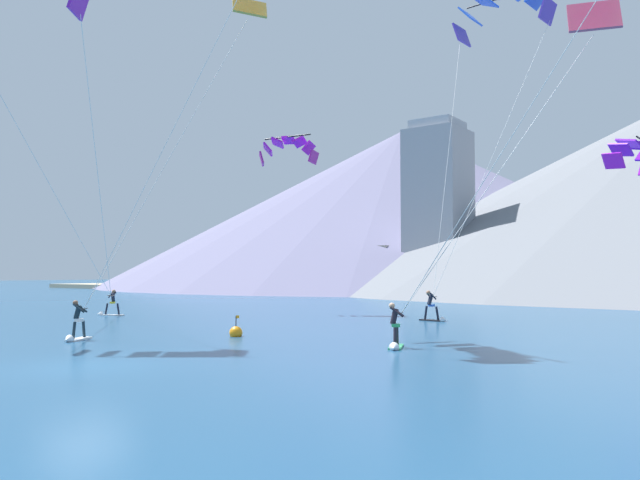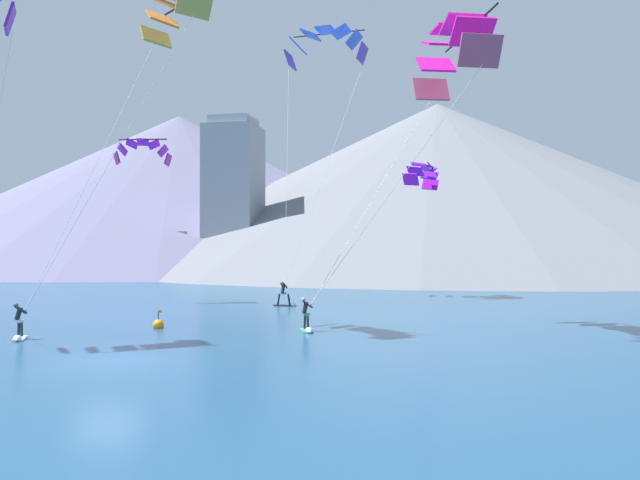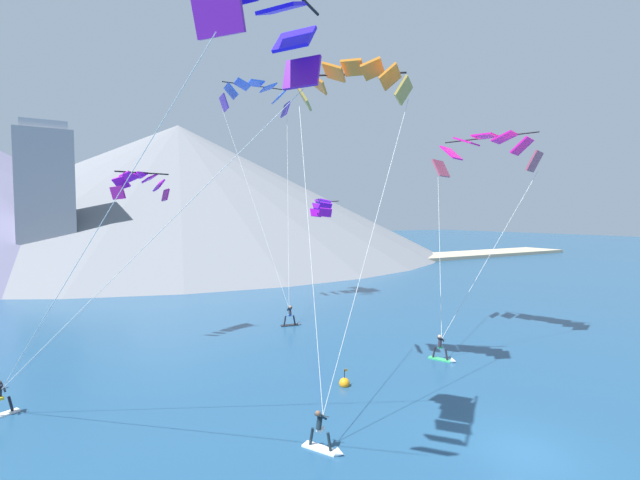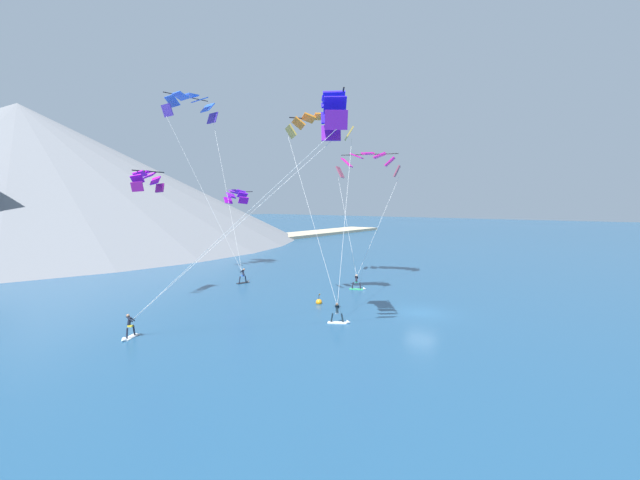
{
  "view_description": "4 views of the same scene",
  "coord_description": "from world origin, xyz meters",
  "px_view_note": "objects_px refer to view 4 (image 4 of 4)",
  "views": [
    {
      "loc": [
        16.01,
        -10.66,
        2.7
      ],
      "look_at": [
        -2.25,
        14.48,
        4.34
      ],
      "focal_mm": 35.0,
      "sensor_mm": 36.0,
      "label": 1
    },
    {
      "loc": [
        11.93,
        -19.81,
        4.0
      ],
      "look_at": [
        3.4,
        19.42,
        4.49
      ],
      "focal_mm": 35.0,
      "sensor_mm": 36.0,
      "label": 2
    },
    {
      "loc": [
        -14.59,
        -9.83,
        8.97
      ],
      "look_at": [
        1.88,
        18.99,
        7.12
      ],
      "focal_mm": 24.0,
      "sensor_mm": 36.0,
      "label": 3
    },
    {
      "loc": [
        -33.32,
        -13.44,
        9.26
      ],
      "look_at": [
        1.94,
        11.79,
        5.31
      ],
      "focal_mm": 24.0,
      "sensor_mm": 36.0,
      "label": 4
    }
  ],
  "objects_px": {
    "kitesurfer_near_lead": "(128,332)",
    "race_marker_buoy": "(319,302)",
    "parafoil_kite_near_trail": "(320,125)",
    "parafoil_kite_near_lead": "(332,113)",
    "kitesurfer_near_trail": "(340,317)",
    "kitesurfer_mid_center": "(244,278)",
    "parafoil_kite_distant_low_drift": "(147,179)",
    "parafoil_kite_mid_center": "(191,105)",
    "parafoil_kite_distant_high_outer": "(237,195)",
    "kitesurfer_far_left": "(359,285)",
    "parafoil_kite_far_left": "(368,162)"
  },
  "relations": [
    {
      "from": "kitesurfer_mid_center",
      "to": "parafoil_kite_far_left",
      "type": "bearing_deg",
      "value": -40.46
    },
    {
      "from": "kitesurfer_near_trail",
      "to": "parafoil_kite_mid_center",
      "type": "height_order",
      "value": "parafoil_kite_mid_center"
    },
    {
      "from": "kitesurfer_near_lead",
      "to": "parafoil_kite_distant_high_outer",
      "type": "bearing_deg",
      "value": 33.65
    },
    {
      "from": "kitesurfer_near_trail",
      "to": "kitesurfer_mid_center",
      "type": "xyz_separation_m",
      "value": [
        7.17,
        17.57,
        0.1
      ]
    },
    {
      "from": "parafoil_kite_mid_center",
      "to": "parafoil_kite_distant_low_drift",
      "type": "distance_m",
      "value": 17.84
    },
    {
      "from": "kitesurfer_near_lead",
      "to": "parafoil_kite_near_lead",
      "type": "xyz_separation_m",
      "value": [
        8.55,
        -10.74,
        14.59
      ]
    },
    {
      "from": "parafoil_kite_near_lead",
      "to": "parafoil_kite_near_trail",
      "type": "height_order",
      "value": "parafoil_kite_near_trail"
    },
    {
      "from": "kitesurfer_mid_center",
      "to": "parafoil_kite_distant_low_drift",
      "type": "relative_size",
      "value": 0.45
    },
    {
      "from": "parafoil_kite_far_left",
      "to": "parafoil_kite_near_lead",
      "type": "bearing_deg",
      "value": -156.82
    },
    {
      "from": "kitesurfer_mid_center",
      "to": "parafoil_kite_near_trail",
      "type": "distance_m",
      "value": 19.91
    },
    {
      "from": "parafoil_kite_near_lead",
      "to": "parafoil_kite_distant_low_drift",
      "type": "distance_m",
      "value": 19.94
    },
    {
      "from": "parafoil_kite_near_trail",
      "to": "parafoil_kite_far_left",
      "type": "distance_m",
      "value": 14.05
    },
    {
      "from": "kitesurfer_near_lead",
      "to": "parafoil_kite_distant_low_drift",
      "type": "distance_m",
      "value": 15.73
    },
    {
      "from": "kitesurfer_mid_center",
      "to": "parafoil_kite_mid_center",
      "type": "relative_size",
      "value": 0.09
    },
    {
      "from": "kitesurfer_mid_center",
      "to": "kitesurfer_near_lead",
      "type": "bearing_deg",
      "value": -156.87
    },
    {
      "from": "kitesurfer_far_left",
      "to": "parafoil_kite_far_left",
      "type": "relative_size",
      "value": 0.13
    },
    {
      "from": "parafoil_kite_distant_high_outer",
      "to": "kitesurfer_near_trail",
      "type": "bearing_deg",
      "value": -119.81
    },
    {
      "from": "parafoil_kite_near_lead",
      "to": "kitesurfer_near_lead",
      "type": "bearing_deg",
      "value": 128.5
    },
    {
      "from": "kitesurfer_mid_center",
      "to": "kitesurfer_far_left",
      "type": "relative_size",
      "value": 1.02
    },
    {
      "from": "parafoil_kite_far_left",
      "to": "parafoil_kite_distant_high_outer",
      "type": "distance_m",
      "value": 20.35
    },
    {
      "from": "kitesurfer_far_left",
      "to": "parafoil_kite_near_lead",
      "type": "relative_size",
      "value": 0.12
    },
    {
      "from": "kitesurfer_far_left",
      "to": "parafoil_kite_distant_low_drift",
      "type": "xyz_separation_m",
      "value": [
        -15.63,
        13.23,
        10.79
      ]
    },
    {
      "from": "kitesurfer_far_left",
      "to": "parafoil_kite_distant_low_drift",
      "type": "distance_m",
      "value": 23.14
    },
    {
      "from": "parafoil_kite_near_trail",
      "to": "parafoil_kite_near_lead",
      "type": "bearing_deg",
      "value": -140.05
    },
    {
      "from": "kitesurfer_near_lead",
      "to": "kitesurfer_near_trail",
      "type": "relative_size",
      "value": 1.01
    },
    {
      "from": "parafoil_kite_near_lead",
      "to": "parafoil_kite_distant_low_drift",
      "type": "bearing_deg",
      "value": 93.46
    },
    {
      "from": "kitesurfer_near_lead",
      "to": "parafoil_kite_distant_low_drift",
      "type": "xyz_separation_m",
      "value": [
        7.36,
        8.79,
        10.77
      ]
    },
    {
      "from": "parafoil_kite_near_lead",
      "to": "parafoil_kite_near_trail",
      "type": "xyz_separation_m",
      "value": [
        7.63,
        6.39,
        0.96
      ]
    },
    {
      "from": "kitesurfer_near_lead",
      "to": "race_marker_buoy",
      "type": "bearing_deg",
      "value": -16.95
    },
    {
      "from": "kitesurfer_near_lead",
      "to": "parafoil_kite_mid_center",
      "type": "xyz_separation_m",
      "value": [
        19.33,
        17.61,
        20.64
      ]
    },
    {
      "from": "parafoil_kite_distant_high_outer",
      "to": "race_marker_buoy",
      "type": "bearing_deg",
      "value": -117.38
    },
    {
      "from": "parafoil_kite_far_left",
      "to": "race_marker_buoy",
      "type": "height_order",
      "value": "parafoil_kite_far_left"
    },
    {
      "from": "kitesurfer_near_trail",
      "to": "parafoil_kite_distant_low_drift",
      "type": "bearing_deg",
      "value": 102.36
    },
    {
      "from": "parafoil_kite_mid_center",
      "to": "parafoil_kite_far_left",
      "type": "height_order",
      "value": "parafoil_kite_mid_center"
    },
    {
      "from": "kitesurfer_near_trail",
      "to": "parafoil_kite_near_trail",
      "type": "height_order",
      "value": "parafoil_kite_near_trail"
    },
    {
      "from": "parafoil_kite_near_lead",
      "to": "parafoil_kite_distant_low_drift",
      "type": "height_order",
      "value": "parafoil_kite_near_lead"
    },
    {
      "from": "kitesurfer_mid_center",
      "to": "parafoil_kite_near_trail",
      "type": "height_order",
      "value": "parafoil_kite_near_trail"
    },
    {
      "from": "parafoil_kite_near_lead",
      "to": "parafoil_kite_far_left",
      "type": "xyz_separation_m",
      "value": [
        21.26,
        9.1,
        -1.19
      ]
    },
    {
      "from": "parafoil_kite_mid_center",
      "to": "parafoil_kite_distant_high_outer",
      "type": "relative_size",
      "value": 3.83
    },
    {
      "from": "parafoil_kite_distant_low_drift",
      "to": "parafoil_kite_mid_center",
      "type": "bearing_deg",
      "value": 36.38
    },
    {
      "from": "kitesurfer_mid_center",
      "to": "race_marker_buoy",
      "type": "distance_m",
      "value": 13.03
    },
    {
      "from": "parafoil_kite_near_lead",
      "to": "race_marker_buoy",
      "type": "relative_size",
      "value": 14.56
    },
    {
      "from": "parafoil_kite_mid_center",
      "to": "race_marker_buoy",
      "type": "bearing_deg",
      "value": -99.79
    },
    {
      "from": "kitesurfer_mid_center",
      "to": "parafoil_kite_distant_low_drift",
      "type": "distance_m",
      "value": 15.52
    },
    {
      "from": "kitesurfer_near_trail",
      "to": "kitesurfer_far_left",
      "type": "xyz_separation_m",
      "value": [
        11.59,
        5.19,
        0.01
      ]
    },
    {
      "from": "kitesurfer_near_lead",
      "to": "parafoil_kite_far_left",
      "type": "bearing_deg",
      "value": -3.16
    },
    {
      "from": "kitesurfer_near_lead",
      "to": "kitesurfer_far_left",
      "type": "relative_size",
      "value": 0.99
    },
    {
      "from": "parafoil_kite_far_left",
      "to": "race_marker_buoy",
      "type": "bearing_deg",
      "value": -167.89
    },
    {
      "from": "kitesurfer_mid_center",
      "to": "parafoil_kite_near_lead",
      "type": "distance_m",
      "value": 25.7
    },
    {
      "from": "race_marker_buoy",
      "to": "kitesurfer_mid_center",
      "type": "bearing_deg",
      "value": 76.24
    }
  ]
}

